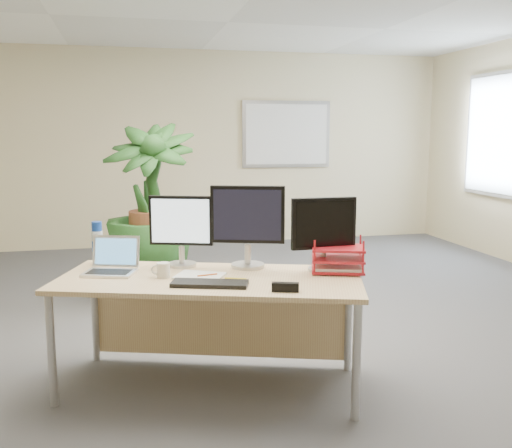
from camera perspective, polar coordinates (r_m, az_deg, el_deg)
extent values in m
plane|color=#4C4C51|center=(4.46, 2.15, -11.63)|extent=(8.00, 8.00, 0.00)
cube|color=beige|center=(8.10, -5.27, 7.50)|extent=(7.00, 0.04, 2.70)
cube|color=#B1B2B6|center=(8.31, 3.06, 8.95)|extent=(1.30, 0.03, 0.95)
cube|color=white|center=(8.29, 3.10, 8.95)|extent=(1.20, 0.01, 0.85)
cube|color=#B1B2B6|center=(7.80, 23.09, 8.22)|extent=(0.03, 1.30, 1.55)
cube|color=silver|center=(7.79, 22.97, 8.23)|extent=(0.01, 1.20, 1.45)
cube|color=tan|center=(3.51, -4.65, -5.57)|extent=(1.99, 1.32, 0.03)
cube|color=tan|center=(3.95, -3.68, -9.22)|extent=(1.66, 0.57, 0.56)
cylinder|color=#B4B4B9|center=(3.57, -19.78, -11.82)|extent=(0.05, 0.05, 0.68)
cylinder|color=#B4B4B9|center=(3.26, 10.02, -13.41)|extent=(0.05, 0.05, 0.68)
cylinder|color=#B4B4B9|center=(4.15, -15.82, -8.63)|extent=(0.05, 0.05, 0.68)
cylinder|color=#B4B4B9|center=(3.89, 9.22, -9.59)|extent=(0.05, 0.05, 0.68)
imported|color=#193B15|center=(5.48, -10.52, 0.29)|extent=(1.06, 1.06, 1.50)
cylinder|color=#B4B4B9|center=(3.82, -7.41, -4.02)|extent=(0.19, 0.19, 0.02)
cylinder|color=#B4B4B9|center=(3.80, -7.43, -3.05)|extent=(0.04, 0.04, 0.11)
cube|color=black|center=(3.76, -7.50, 0.35)|extent=(0.41, 0.17, 0.32)
cube|color=silver|center=(3.74, -7.58, 0.30)|extent=(0.36, 0.12, 0.29)
cylinder|color=#B4B4B9|center=(3.75, -0.83, -4.16)|extent=(0.22, 0.22, 0.02)
cylinder|color=#B4B4B9|center=(3.73, -0.83, -3.02)|extent=(0.04, 0.04, 0.13)
cube|color=black|center=(3.69, -0.84, 0.97)|extent=(0.47, 0.19, 0.37)
cube|color=black|center=(3.66, -0.89, 0.91)|extent=(0.42, 0.14, 0.33)
cylinder|color=#B4B4B9|center=(3.68, 6.71, -4.50)|extent=(0.19, 0.19, 0.02)
cylinder|color=#B4B4B9|center=(3.67, 6.73, -3.48)|extent=(0.04, 0.04, 0.12)
cube|color=black|center=(3.62, 6.80, 0.07)|extent=(0.42, 0.05, 0.33)
cube|color=black|center=(3.60, 6.94, 0.02)|extent=(0.38, 0.01, 0.29)
cube|color=white|center=(3.68, -14.43, -4.75)|extent=(0.36, 0.30, 0.02)
cube|color=black|center=(3.67, -14.49, -4.64)|extent=(0.29, 0.21, 0.00)
cube|color=white|center=(3.78, -13.82, -2.66)|extent=(0.31, 0.15, 0.20)
cube|color=#559CDC|center=(3.77, -13.86, -2.68)|extent=(0.27, 0.12, 0.16)
cube|color=black|center=(3.32, -4.65, -5.95)|extent=(0.46, 0.28, 0.02)
cylinder|color=white|center=(3.53, -9.25, -4.56)|extent=(0.08, 0.08, 0.09)
torus|color=white|center=(3.53, -9.98, -4.59)|extent=(0.06, 0.03, 0.06)
cube|color=white|center=(3.52, -5.66, -5.19)|extent=(0.35, 0.32, 0.01)
cylinder|color=orange|center=(3.50, -4.88, -5.09)|extent=(0.13, 0.04, 0.01)
cylinder|color=yellow|center=(3.42, -2.05, -5.54)|extent=(0.13, 0.07, 0.02)
cylinder|color=silver|center=(3.95, -15.55, -2.28)|extent=(0.07, 0.07, 0.23)
cylinder|color=#1640AB|center=(3.93, -15.64, -0.22)|extent=(0.07, 0.07, 0.06)
cylinder|color=#1640AB|center=(3.95, -15.56, -2.14)|extent=(0.07, 0.07, 0.07)
cube|color=red|center=(3.66, 8.16, -4.52)|extent=(0.39, 0.34, 0.01)
cube|color=red|center=(3.65, 8.18, -3.46)|extent=(0.39, 0.34, 0.01)
cube|color=red|center=(3.63, 8.21, -2.40)|extent=(0.39, 0.34, 0.01)
cube|color=white|center=(3.66, 8.17, -4.29)|extent=(0.35, 0.30, 0.02)
cube|color=black|center=(3.19, 2.95, -6.32)|extent=(0.16, 0.09, 0.05)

